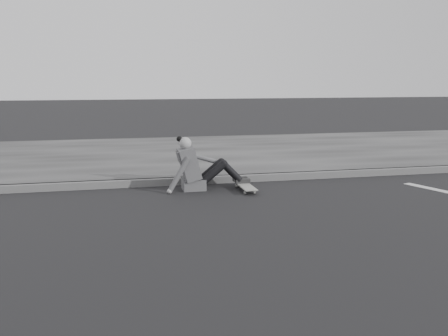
% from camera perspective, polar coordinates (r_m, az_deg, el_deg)
% --- Properties ---
extents(ground, '(80.00, 80.00, 0.00)m').
position_cam_1_polar(ground, '(6.09, 0.08, -6.74)').
color(ground, black).
rests_on(ground, ground).
extents(curb, '(24.00, 0.16, 0.12)m').
position_cam_1_polar(curb, '(8.54, -3.80, -1.44)').
color(curb, '#515151').
rests_on(curb, ground).
extents(sidewalk, '(24.00, 6.00, 0.12)m').
position_cam_1_polar(sidewalk, '(11.49, -6.19, 1.50)').
color(sidewalk, '#353535').
rests_on(sidewalk, ground).
extents(skateboard, '(0.20, 0.78, 0.09)m').
position_cam_1_polar(skateboard, '(8.03, 2.45, -2.08)').
color(skateboard, gray).
rests_on(skateboard, ground).
extents(seated_woman, '(1.38, 0.46, 0.88)m').
position_cam_1_polar(seated_woman, '(8.06, -3.05, 0.05)').
color(seated_woman, '#48484A').
rests_on(seated_woman, ground).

